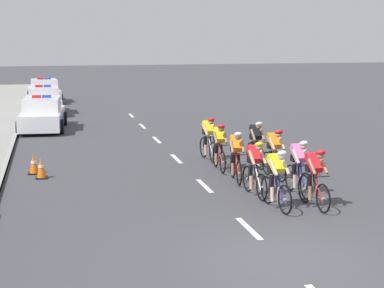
{
  "coord_description": "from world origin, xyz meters",
  "views": [
    {
      "loc": [
        -4.17,
        -10.33,
        4.21
      ],
      "look_at": [
        -0.2,
        6.72,
        1.1
      ],
      "focal_mm": 56.87,
      "sensor_mm": 36.0,
      "label": 1
    }
  ],
  "objects_px": {
    "cyclist_sixth": "(274,153)",
    "traffic_cone_mid": "(41,168)",
    "cyclist_ninth": "(208,138)",
    "police_car_third": "(44,92)",
    "police_car_second": "(44,101)",
    "traffic_cone_near": "(34,164)",
    "cyclist_lead": "(276,178)",
    "cyclist_fourth": "(299,166)",
    "cyclist_eighth": "(256,143)",
    "police_car_nearest": "(43,115)",
    "cyclist_third": "(255,167)",
    "cyclist_second": "(314,177)",
    "cyclist_seventh": "(219,146)",
    "cyclist_fifth": "(236,155)"
  },
  "relations": [
    {
      "from": "cyclist_sixth",
      "to": "traffic_cone_mid",
      "type": "bearing_deg",
      "value": 166.94
    },
    {
      "from": "cyclist_ninth",
      "to": "police_car_third",
      "type": "distance_m",
      "value": 21.3
    },
    {
      "from": "police_car_second",
      "to": "traffic_cone_near",
      "type": "xyz_separation_m",
      "value": [
        -0.2,
        -15.21,
        -0.37
      ]
    },
    {
      "from": "cyclist_lead",
      "to": "cyclist_fourth",
      "type": "relative_size",
      "value": 1.0
    },
    {
      "from": "cyclist_eighth",
      "to": "police_car_nearest",
      "type": "xyz_separation_m",
      "value": [
        -6.84,
        9.8,
        -0.11
      ]
    },
    {
      "from": "cyclist_third",
      "to": "cyclist_sixth",
      "type": "relative_size",
      "value": 1.0
    },
    {
      "from": "police_car_nearest",
      "to": "traffic_cone_mid",
      "type": "xyz_separation_m",
      "value": [
        0.04,
        -9.9,
        -0.37
      ]
    },
    {
      "from": "police_car_second",
      "to": "traffic_cone_near",
      "type": "relative_size",
      "value": 6.99
    },
    {
      "from": "cyclist_second",
      "to": "police_car_second",
      "type": "distance_m",
      "value": 21.74
    },
    {
      "from": "cyclist_second",
      "to": "cyclist_ninth",
      "type": "bearing_deg",
      "value": 99.8
    },
    {
      "from": "police_car_nearest",
      "to": "traffic_cone_near",
      "type": "height_order",
      "value": "police_car_nearest"
    },
    {
      "from": "cyclist_ninth",
      "to": "traffic_cone_mid",
      "type": "bearing_deg",
      "value": -165.49
    },
    {
      "from": "cyclist_sixth",
      "to": "police_car_second",
      "type": "relative_size",
      "value": 0.39
    },
    {
      "from": "cyclist_third",
      "to": "police_car_third",
      "type": "distance_m",
      "value": 26.0
    },
    {
      "from": "police_car_nearest",
      "to": "cyclist_seventh",
      "type": "bearing_deg",
      "value": -61.16
    },
    {
      "from": "cyclist_fifth",
      "to": "cyclist_seventh",
      "type": "xyz_separation_m",
      "value": [
        -0.07,
        1.59,
        0.0
      ]
    },
    {
      "from": "cyclist_second",
      "to": "cyclist_eighth",
      "type": "relative_size",
      "value": 1.0
    },
    {
      "from": "traffic_cone_near",
      "to": "traffic_cone_mid",
      "type": "xyz_separation_m",
      "value": [
        0.23,
        -0.68,
        0.0
      ]
    },
    {
      "from": "cyclist_seventh",
      "to": "traffic_cone_mid",
      "type": "bearing_deg",
      "value": 178.45
    },
    {
      "from": "cyclist_fifth",
      "to": "cyclist_sixth",
      "type": "bearing_deg",
      "value": 7.37
    },
    {
      "from": "police_car_second",
      "to": "police_car_third",
      "type": "distance_m",
      "value": 6.1
    },
    {
      "from": "cyclist_third",
      "to": "police_car_third",
      "type": "xyz_separation_m",
      "value": [
        -5.61,
        25.39,
        -0.11
      ]
    },
    {
      "from": "cyclist_third",
      "to": "cyclist_eighth",
      "type": "xyz_separation_m",
      "value": [
        1.24,
        3.51,
        0.0
      ]
    },
    {
      "from": "cyclist_sixth",
      "to": "cyclist_seventh",
      "type": "distance_m",
      "value": 1.94
    },
    {
      "from": "cyclist_fourth",
      "to": "traffic_cone_near",
      "type": "height_order",
      "value": "cyclist_fourth"
    },
    {
      "from": "cyclist_third",
      "to": "police_car_third",
      "type": "bearing_deg",
      "value": 102.45
    },
    {
      "from": "cyclist_lead",
      "to": "cyclist_sixth",
      "type": "bearing_deg",
      "value": 70.15
    },
    {
      "from": "cyclist_sixth",
      "to": "cyclist_eighth",
      "type": "distance_m",
      "value": 1.68
    },
    {
      "from": "cyclist_ninth",
      "to": "traffic_cone_mid",
      "type": "xyz_separation_m",
      "value": [
        -5.56,
        -1.44,
        -0.48
      ]
    },
    {
      "from": "police_car_nearest",
      "to": "cyclist_eighth",
      "type": "bearing_deg",
      "value": -55.07
    },
    {
      "from": "cyclist_fifth",
      "to": "cyclist_sixth",
      "type": "relative_size",
      "value": 1.0
    },
    {
      "from": "cyclist_seventh",
      "to": "traffic_cone_near",
      "type": "height_order",
      "value": "cyclist_seventh"
    },
    {
      "from": "cyclist_lead",
      "to": "police_car_second",
      "type": "distance_m",
      "value": 21.36
    },
    {
      "from": "police_car_nearest",
      "to": "police_car_third",
      "type": "distance_m",
      "value": 12.08
    },
    {
      "from": "cyclist_eighth",
      "to": "cyclist_ninth",
      "type": "distance_m",
      "value": 1.82
    },
    {
      "from": "cyclist_second",
      "to": "cyclist_seventh",
      "type": "relative_size",
      "value": 1.0
    },
    {
      "from": "police_car_third",
      "to": "cyclist_seventh",
      "type": "bearing_deg",
      "value": -75.97
    },
    {
      "from": "cyclist_second",
      "to": "police_car_third",
      "type": "bearing_deg",
      "value": 103.99
    },
    {
      "from": "cyclist_fourth",
      "to": "cyclist_seventh",
      "type": "relative_size",
      "value": 1.0
    },
    {
      "from": "cyclist_ninth",
      "to": "cyclist_lead",
      "type": "bearing_deg",
      "value": -88.84
    },
    {
      "from": "police_car_nearest",
      "to": "police_car_second",
      "type": "xyz_separation_m",
      "value": [
        0.0,
        5.99,
        0.0
      ]
    },
    {
      "from": "cyclist_ninth",
      "to": "traffic_cone_near",
      "type": "xyz_separation_m",
      "value": [
        -5.79,
        -0.76,
        -0.48
      ]
    },
    {
      "from": "cyclist_second",
      "to": "cyclist_seventh",
      "type": "xyz_separation_m",
      "value": [
        -1.14,
        4.66,
        0.0
      ]
    },
    {
      "from": "cyclist_fourth",
      "to": "cyclist_seventh",
      "type": "bearing_deg",
      "value": 110.26
    },
    {
      "from": "police_car_second",
      "to": "traffic_cone_near",
      "type": "bearing_deg",
      "value": -90.73
    },
    {
      "from": "cyclist_fourth",
      "to": "cyclist_sixth",
      "type": "bearing_deg",
      "value": 88.36
    },
    {
      "from": "cyclist_lead",
      "to": "police_car_nearest",
      "type": "distance_m",
      "value": 15.68
    },
    {
      "from": "police_car_nearest",
      "to": "police_car_second",
      "type": "relative_size",
      "value": 1.01
    },
    {
      "from": "cyclist_ninth",
      "to": "cyclist_seventh",
      "type": "bearing_deg",
      "value": -92.26
    },
    {
      "from": "cyclist_fifth",
      "to": "traffic_cone_near",
      "type": "height_order",
      "value": "cyclist_fifth"
    }
  ]
}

